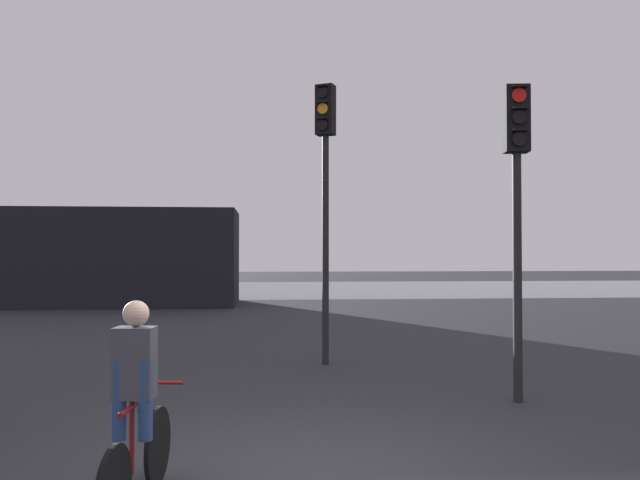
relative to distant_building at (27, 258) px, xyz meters
name	(u,v)px	position (x,y,z in m)	size (l,w,h in m)	color
water_strip	(274,289)	(9.38, 10.00, -1.80)	(80.00, 16.00, 0.01)	slate
distant_building	(27,258)	(0.00, 0.00, 0.00)	(15.67, 4.00, 3.60)	black
traffic_light_near_right	(517,181)	(12.33, -16.23, 1.15)	(0.35, 0.36, 4.23)	black
traffic_light_center	(325,172)	(10.03, -13.24, 1.64)	(0.39, 0.41, 4.99)	black
cyclist	(136,405)	(7.99, -19.41, -0.98)	(0.46, 1.70, 1.62)	black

